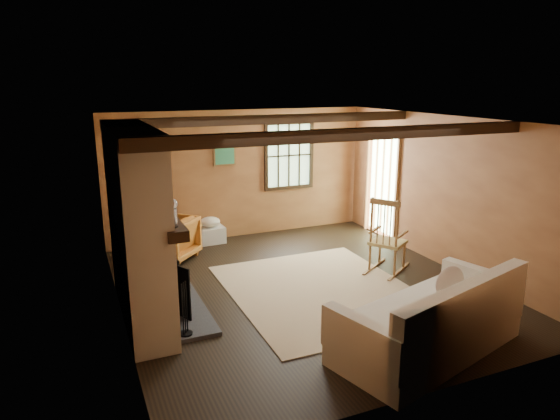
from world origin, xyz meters
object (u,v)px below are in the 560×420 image
sofa (433,324)px  armchair (170,238)px  rocking_chair (387,240)px  laundry_basket (210,235)px  fireplace (140,233)px

sofa → armchair: bearing=101.2°
rocking_chair → armchair: 3.55m
rocking_chair → sofa: bearing=123.5°
sofa → armchair: sofa is taller
sofa → laundry_basket: size_ratio=4.94×
fireplace → armchair: bearing=70.2°
laundry_basket → armchair: (-0.86, -0.59, 0.21)m
fireplace → laundry_basket: bearing=58.6°
rocking_chair → armchair: (-3.02, 1.87, -0.14)m
rocking_chair → sofa: (-0.93, -2.22, -0.18)m
fireplace → armchair: 2.21m
rocking_chair → sofa: 2.41m
armchair → rocking_chair: bearing=102.4°
rocking_chair → sofa: size_ratio=0.48×
rocking_chair → laundry_basket: (-2.16, 2.47, -0.35)m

